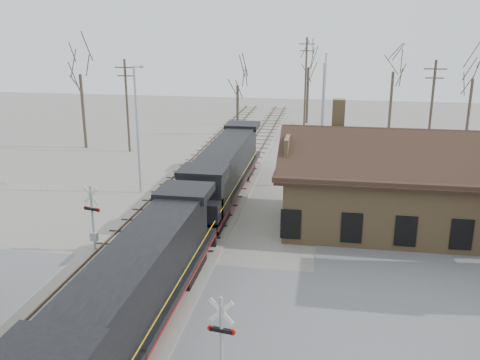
# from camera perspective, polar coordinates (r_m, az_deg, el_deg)

# --- Properties ---
(ground) EXTENTS (140.00, 140.00, 0.00)m
(ground) POSITION_cam_1_polar(r_m,az_deg,el_deg) (25.88, -8.64, -12.98)
(ground) COLOR #9E998F
(ground) RESTS_ON ground
(road) EXTENTS (60.00, 9.00, 0.03)m
(road) POSITION_cam_1_polar(r_m,az_deg,el_deg) (25.88, -8.64, -12.95)
(road) COLOR slate
(road) RESTS_ON ground
(track_main) EXTENTS (3.40, 90.00, 0.24)m
(track_main) POSITION_cam_1_polar(r_m,az_deg,el_deg) (39.14, -1.88, -2.24)
(track_main) COLOR #9E998F
(track_main) RESTS_ON ground
(track_siding) EXTENTS (3.40, 90.00, 0.24)m
(track_siding) POSITION_cam_1_polar(r_m,az_deg,el_deg) (40.24, -8.18, -1.87)
(track_siding) COLOR #9E998F
(track_siding) RESTS_ON ground
(depot) EXTENTS (15.20, 9.31, 7.90)m
(depot) POSITION_cam_1_polar(r_m,az_deg,el_deg) (35.14, 16.60, -1.14)
(depot) COLOR #94754D
(depot) RESTS_ON ground
(locomotive_lead) EXTENTS (2.80, 18.76, 4.16)m
(locomotive_lead) POSITION_cam_1_polar(r_m,az_deg,el_deg) (21.94, -11.80, -12.41)
(locomotive_lead) COLOR black
(locomotive_lead) RESTS_ON ground
(locomotive_trailing) EXTENTS (2.80, 18.76, 3.94)m
(locomotive_trailing) POSITION_cam_1_polar(r_m,az_deg,el_deg) (38.98, -1.77, 0.95)
(locomotive_trailing) COLOR black
(locomotive_trailing) RESTS_ON ground
(crossbuck_near) EXTENTS (1.04, 0.28, 3.65)m
(crossbuck_near) POSITION_cam_1_polar(r_m,az_deg,el_deg) (19.66, -1.97, -17.28)
(crossbuck_near) COLOR #A5A8AD
(crossbuck_near) RESTS_ON ground
(crossbuck_far) EXTENTS (1.11, 0.37, 3.94)m
(crossbuck_far) POSITION_cam_1_polar(r_m,az_deg,el_deg) (31.42, -15.43, -4.21)
(crossbuck_far) COLOR #A5A8AD
(crossbuck_far) RESTS_ON ground
(streetlight_a) EXTENTS (0.25, 2.04, 9.58)m
(streetlight_a) POSITION_cam_1_polar(r_m,az_deg,el_deg) (40.78, -10.87, 5.90)
(streetlight_a) COLOR #A5A8AD
(streetlight_a) RESTS_ON ground
(streetlight_b) EXTENTS (0.25, 2.04, 9.69)m
(streetlight_b) POSITION_cam_1_polar(r_m,az_deg,el_deg) (42.06, 8.76, 6.40)
(streetlight_b) COLOR #A5A8AD
(streetlight_b) RESTS_ON ground
(streetlight_c) EXTENTS (0.25, 2.04, 9.48)m
(streetlight_c) POSITION_cam_1_polar(r_m,az_deg,el_deg) (58.81, 9.01, 9.15)
(streetlight_c) COLOR #A5A8AD
(streetlight_c) RESTS_ON ground
(utility_pole_a) EXTENTS (2.00, 0.24, 9.17)m
(utility_pole_a) POSITION_cam_1_polar(r_m,az_deg,el_deg) (54.53, -11.96, 7.92)
(utility_pole_a) COLOR #382D23
(utility_pole_a) RESTS_ON ground
(utility_pole_b) EXTENTS (2.00, 0.24, 10.83)m
(utility_pole_b) POSITION_cam_1_polar(r_m,az_deg,el_deg) (67.52, 7.01, 10.49)
(utility_pole_b) COLOR #382D23
(utility_pole_b) RESTS_ON ground
(utility_pole_c) EXTENTS (2.00, 0.24, 9.40)m
(utility_pole_c) POSITION_cam_1_polar(r_m,az_deg,el_deg) (52.02, 19.72, 7.04)
(utility_pole_c) COLOR #382D23
(utility_pole_c) RESTS_ON ground
(tree_a) EXTENTS (5.05, 5.05, 12.37)m
(tree_a) POSITION_cam_1_polar(r_m,az_deg,el_deg) (56.92, -16.80, 12.01)
(tree_a) COLOR #382D23
(tree_a) RESTS_ON ground
(tree_b) EXTENTS (3.80, 3.80, 9.30)m
(tree_b) POSITION_cam_1_polar(r_m,az_deg,el_deg) (61.51, -0.26, 10.92)
(tree_b) COLOR #382D23
(tree_b) RESTS_ON ground
(tree_c) EXTENTS (4.74, 4.74, 11.61)m
(tree_c) POSITION_cam_1_polar(r_m,az_deg,el_deg) (69.25, 7.35, 12.80)
(tree_c) COLOR #382D23
(tree_c) RESTS_ON ground
(tree_d) EXTENTS (4.77, 4.77, 11.69)m
(tree_d) POSITION_cam_1_polar(r_m,az_deg,el_deg) (64.60, 16.12, 12.09)
(tree_d) COLOR #382D23
(tree_d) RESTS_ON ground
(tree_e) EXTENTS (4.51, 4.51, 11.05)m
(tree_e) POSITION_cam_1_polar(r_m,az_deg,el_deg) (63.13, 23.70, 10.85)
(tree_e) COLOR #382D23
(tree_e) RESTS_ON ground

